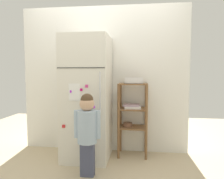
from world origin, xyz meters
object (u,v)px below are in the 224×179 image
object	(u,v)px
refrigerator	(87,98)
fruit_bin	(134,81)
child_standing	(87,126)
pantry_shelf_unit	(132,112)

from	to	relation	value
refrigerator	fruit_bin	xyz separation A→B (m)	(0.65, 0.17, 0.24)
child_standing	fruit_bin	world-z (taller)	fruit_bin
child_standing	pantry_shelf_unit	world-z (taller)	pantry_shelf_unit
child_standing	fruit_bin	bearing A→B (deg)	54.35
pantry_shelf_unit	child_standing	bearing A→B (deg)	-124.83
pantry_shelf_unit	fruit_bin	size ratio (longest dim) A/B	4.10
pantry_shelf_unit	fruit_bin	xyz separation A→B (m)	(0.02, 0.00, 0.46)
child_standing	fruit_bin	xyz separation A→B (m)	(0.51, 0.72, 0.51)
refrigerator	child_standing	distance (m)	0.63
refrigerator	pantry_shelf_unit	size ratio (longest dim) A/B	1.62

